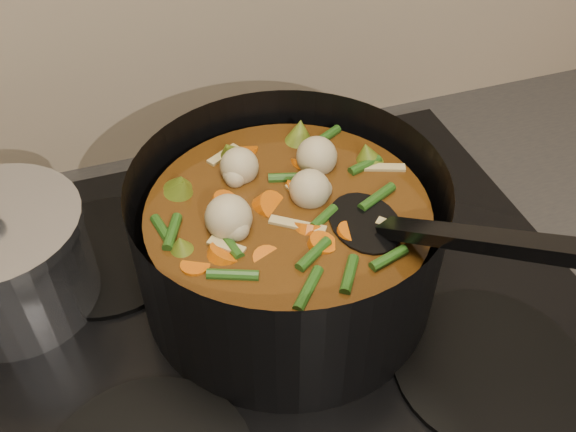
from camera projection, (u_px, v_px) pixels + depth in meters
name	position (u px, v px, depth m)	size (l,w,h in m)	color
stovetop	(283.00, 312.00, 0.66)	(0.62, 0.54, 0.03)	black
stockpot	(289.00, 242.00, 0.63)	(0.35, 0.39, 0.22)	black
saucepan	(7.00, 261.00, 0.62)	(0.17, 0.17, 0.14)	silver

